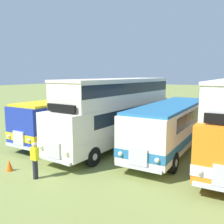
{
  "coord_description": "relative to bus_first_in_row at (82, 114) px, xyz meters",
  "views": [
    {
      "loc": [
        -2.29,
        -14.55,
        4.79
      ],
      "look_at": [
        -11.36,
        -0.01,
        2.19
      ],
      "focal_mm": 40.11,
      "sensor_mm": 36.0,
      "label": 1
    }
  ],
  "objects": [
    {
      "name": "bus_first_in_row",
      "position": [
        0.0,
        0.0,
        0.0
      ],
      "size": [
        2.64,
        11.65,
        2.99
      ],
      "color": "#1E339E",
      "rests_on": "ground"
    },
    {
      "name": "bus_second_in_row",
      "position": [
        3.6,
        -0.58,
        0.72
      ],
      "size": [
        2.98,
        11.62,
        4.49
      ],
      "color": "silver",
      "rests_on": "ground"
    },
    {
      "name": "bus_third_in_row",
      "position": [
        7.2,
        -0.12,
        -0.01
      ],
      "size": [
        2.89,
        10.17,
        2.99
      ],
      "color": "silver",
      "rests_on": "ground"
    },
    {
      "name": "cone_near_end",
      "position": [
        1.45,
        -7.57,
        -1.47
      ],
      "size": [
        0.36,
        0.36,
        0.57
      ],
      "primitive_type": "cone",
      "color": "orange",
      "rests_on": "ground"
    },
    {
      "name": "marshal_person",
      "position": [
        3.3,
        -7.52,
        -0.87
      ],
      "size": [
        0.36,
        0.24,
        1.73
      ],
      "color": "#23232D",
      "rests_on": "ground"
    }
  ]
}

